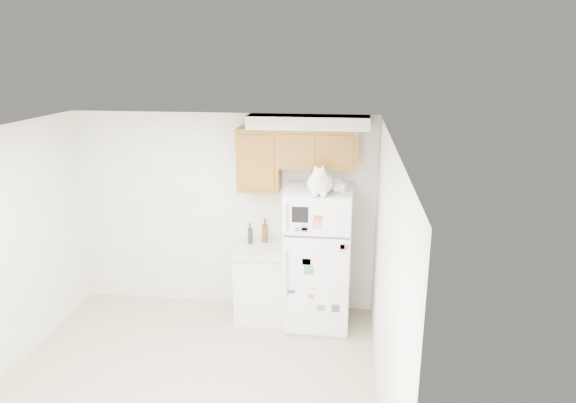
% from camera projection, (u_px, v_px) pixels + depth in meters
% --- Properties ---
extents(ground_plane, '(3.80, 4.00, 0.01)m').
position_uv_depth(ground_plane, '(179.00, 398.00, 4.94)').
color(ground_plane, tan).
extents(room_shell, '(3.84, 4.04, 2.52)m').
position_uv_depth(room_shell, '(189.00, 226.00, 4.69)').
color(room_shell, white).
rests_on(room_shell, ground_plane).
extents(refrigerator, '(0.76, 0.78, 1.70)m').
position_uv_depth(refrigerator, '(318.00, 258.00, 6.09)').
color(refrigerator, white).
rests_on(refrigerator, ground_plane).
extents(base_counter, '(0.64, 0.64, 0.92)m').
position_uv_depth(base_counter, '(262.00, 282.00, 6.35)').
color(base_counter, white).
rests_on(base_counter, ground_plane).
extents(cat, '(0.35, 0.51, 0.36)m').
position_uv_depth(cat, '(320.00, 182.00, 5.57)').
color(cat, white).
rests_on(cat, refrigerator).
extents(storage_box_back, '(0.21, 0.17, 0.10)m').
position_uv_depth(storage_box_back, '(333.00, 184.00, 5.87)').
color(storage_box_back, white).
rests_on(storage_box_back, refrigerator).
extents(storage_box_front, '(0.18, 0.15, 0.09)m').
position_uv_depth(storage_box_front, '(339.00, 187.00, 5.74)').
color(storage_box_front, white).
rests_on(storage_box_front, refrigerator).
extents(bottle_green, '(0.06, 0.06, 0.27)m').
position_uv_depth(bottle_green, '(250.00, 233.00, 6.30)').
color(bottle_green, '#19381E').
rests_on(bottle_green, base_counter).
extents(bottle_amber, '(0.07, 0.07, 0.31)m').
position_uv_depth(bottle_amber, '(265.00, 230.00, 6.35)').
color(bottle_amber, '#593814').
rests_on(bottle_amber, base_counter).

